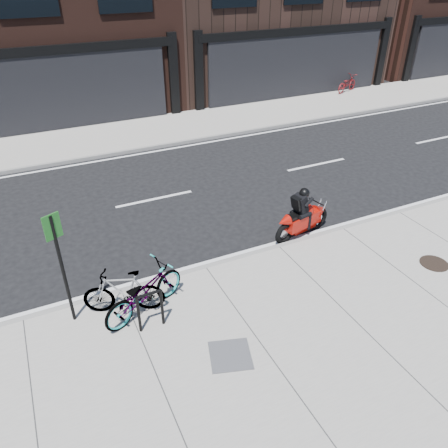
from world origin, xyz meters
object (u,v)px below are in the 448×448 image
sign_post (61,261)px  motorcycle (305,215)px  bike_rack (150,307)px  bicycle_front (144,292)px  manhole_cover (434,263)px  utility_grate (230,355)px  bicycle_rear (124,292)px  bicycle_far (347,84)px

sign_post → motorcycle: bearing=-16.6°
bike_rack → bicycle_front: bearing=88.0°
manhole_cover → utility_grate: size_ratio=0.88×
bike_rack → utility_grate: bearing=-50.7°
bicycle_rear → bicycle_far: (14.95, 11.58, -0.06)m
bike_rack → utility_grate: size_ratio=1.16×
motorcycle → bicycle_rear: bearing=179.2°
bicycle_front → sign_post: bearing=50.3°
bicycle_far → bicycle_front: bearing=107.7°
bicycle_far → sign_post: 19.62m
motorcycle → bicycle_far: (9.89, 10.56, -0.01)m
manhole_cover → sign_post: size_ratio=0.27×
utility_grate → sign_post: sign_post is taller
bicycle_far → utility_grate: (-13.54, -13.57, -0.43)m
bicycle_front → bicycle_rear: bearing=37.6°
bicycle_front → bicycle_far: bicycle_front is taller
bicycle_rear → bicycle_front: bearing=82.2°
bike_rack → bicycle_rear: (-0.34, 0.69, -0.02)m
bike_rack → motorcycle: bearing=19.9°
manhole_cover → sign_post: (-8.00, 1.76, 1.44)m
bicycle_far → sign_post: (-15.95, -11.38, 1.02)m
bike_rack → motorcycle: motorcycle is taller
bicycle_rear → sign_post: size_ratio=0.67×
bicycle_front → sign_post: size_ratio=0.79×
bicycle_far → manhole_cover: size_ratio=2.50×
manhole_cover → motorcycle: bearing=126.9°
bicycle_rear → sign_post: (-1.00, 0.20, 0.96)m
bicycle_rear → motorcycle: motorcycle is taller
manhole_cover → sign_post: 8.32m
bike_rack → bicycle_far: bearing=40.0°
sign_post → bicycle_rear: bearing=-35.6°
bicycle_rear → motorcycle: bearing=122.5°
bicycle_front → bicycle_rear: 0.41m
bicycle_front → motorcycle: 4.85m
bicycle_front → motorcycle: (4.70, 1.22, -0.06)m
bike_rack → bicycle_far: size_ratio=0.53×
bike_rack → sign_post: size_ratio=0.36×
bicycle_front → bicycle_far: (14.59, 11.78, -0.07)m
motorcycle → sign_post: (-6.06, -0.82, 1.01)m
bike_rack → bicycle_front: 0.49m
bike_rack → bicycle_rear: 0.77m
bicycle_front → motorcycle: bearing=-98.9°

